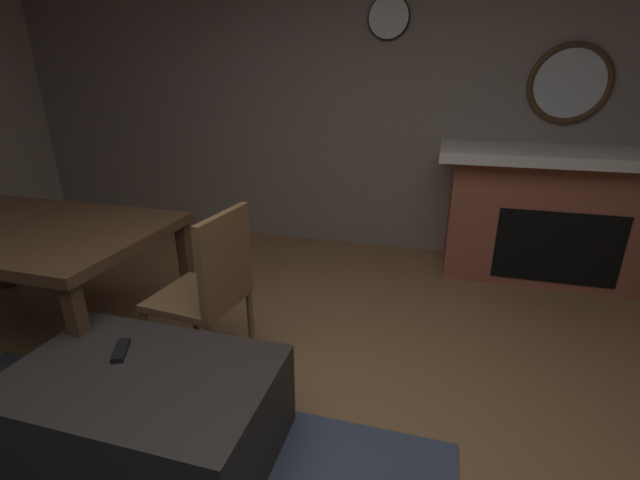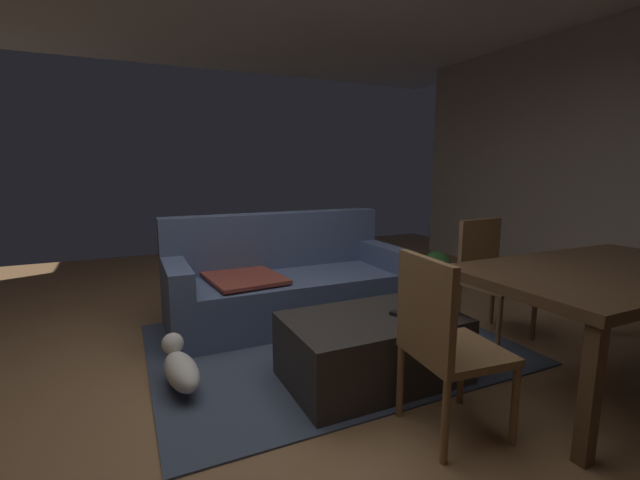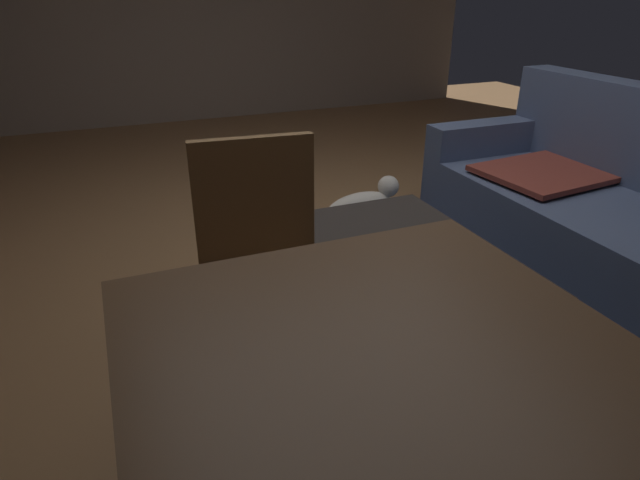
% 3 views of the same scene
% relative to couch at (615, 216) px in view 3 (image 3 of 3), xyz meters
% --- Properties ---
extents(floor, '(9.40, 9.40, 0.00)m').
position_rel_couch_xyz_m(floor, '(-0.56, -1.15, -0.32)').
color(floor, olive).
extents(area_rug, '(2.60, 2.00, 0.01)m').
position_rel_couch_xyz_m(area_rug, '(0.10, -0.68, -0.32)').
color(area_rug, '#3D475B').
rests_on(area_rug, ground).
extents(couch, '(2.07, 0.90, 0.93)m').
position_rel_couch_xyz_m(couch, '(0.00, 0.00, 0.00)').
color(couch, '#4C5B7F').
rests_on(couch, ground).
extents(ottoman_coffee_table, '(1.09, 0.69, 0.43)m').
position_rel_couch_xyz_m(ottoman_coffee_table, '(0.10, -1.29, -0.11)').
color(ottoman_coffee_table, '#2D2826').
rests_on(ottoman_coffee_table, ground).
extents(tv_remote, '(0.12, 0.17, 0.02)m').
position_rel_couch_xyz_m(tv_remote, '(0.26, -1.37, 0.11)').
color(tv_remote, black).
rests_on(tv_remote, ottoman_coffee_table).
extents(dining_chair_west, '(0.48, 0.48, 0.93)m').
position_rel_couch_xyz_m(dining_chair_west, '(0.11, -1.91, 0.20)').
color(dining_chair_west, brown).
rests_on(dining_chair_west, ground).
extents(small_dog, '(0.23, 0.51, 0.26)m').
position_rel_couch_xyz_m(small_dog, '(-1.03, -0.92, -0.17)').
color(small_dog, silver).
rests_on(small_dog, ground).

